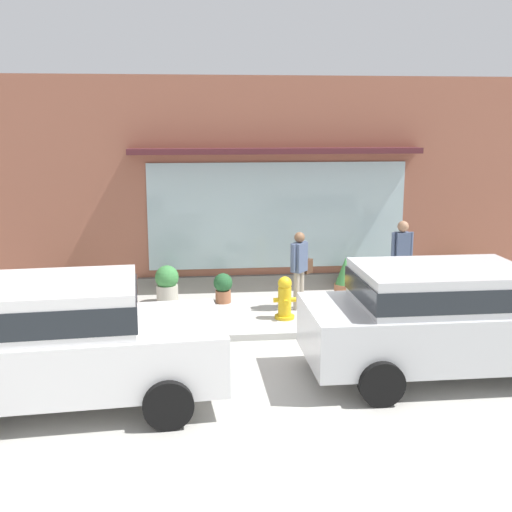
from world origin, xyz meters
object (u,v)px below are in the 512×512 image
fire_hydrant (285,298)px  potted_plant_window_center (167,284)px  potted_plant_near_hydrant (345,277)px  potted_plant_window_left (223,287)px  parked_car_white (60,337)px  pedestrian_with_handbag (300,264)px  potted_plant_low_front (69,284)px  parked_car_silver (449,315)px  pedestrian_passerby (402,255)px  potted_plant_trailing_edge (459,277)px

fire_hydrant → potted_plant_window_center: (-2.26, 1.33, 0.01)m
potted_plant_near_hydrant → potted_plant_window_left: size_ratio=1.29×
parked_car_white → potted_plant_window_left: size_ratio=6.81×
pedestrian_with_handbag → potted_plant_window_left: size_ratio=2.52×
potted_plant_low_front → parked_car_white: bearing=-81.4°
fire_hydrant → potted_plant_window_left: size_ratio=1.33×
parked_car_silver → potted_plant_window_center: parked_car_silver is taller
parked_car_white → parked_car_silver: parked_car_white is taller
pedestrian_with_handbag → potted_plant_near_hydrant: pedestrian_with_handbag is taller
pedestrian_passerby → potted_plant_trailing_edge: pedestrian_passerby is taller
potted_plant_low_front → pedestrian_passerby: bearing=-4.4°
potted_plant_near_hydrant → potted_plant_window_center: (-3.84, -0.30, 0.02)m
pedestrian_passerby → potted_plant_near_hydrant: 1.40m
potted_plant_low_front → potted_plant_window_left: bearing=-2.6°
fire_hydrant → pedestrian_passerby: size_ratio=0.48×
potted_plant_trailing_edge → potted_plant_low_front: 8.38m
potted_plant_low_front → potted_plant_window_center: potted_plant_window_center is taller
pedestrian_with_handbag → potted_plant_window_left: pedestrian_with_handbag is taller
pedestrian_with_handbag → potted_plant_window_left: 1.72m
pedestrian_passerby → parked_car_silver: size_ratio=0.39×
potted_plant_trailing_edge → pedestrian_with_handbag: bearing=-165.8°
potted_plant_trailing_edge → potted_plant_window_left: (-5.24, -0.34, 0.01)m
fire_hydrant → parked_car_white: parked_car_white is taller
parked_car_silver → potted_plant_low_front: parked_car_silver is taller
potted_plant_trailing_edge → potted_plant_near_hydrant: (-2.55, 0.07, 0.06)m
pedestrian_with_handbag → potted_plant_near_hydrant: 1.64m
pedestrian_with_handbag → pedestrian_passerby: size_ratio=0.91×
fire_hydrant → potted_plant_near_hydrant: size_ratio=1.03×
fire_hydrant → parked_car_white: bearing=-135.4°
fire_hydrant → pedestrian_with_handbag: pedestrian_with_handbag is taller
pedestrian_passerby → potted_plant_low_front: bearing=173.1°
potted_plant_low_front → parked_car_silver: bearing=-35.3°
potted_plant_window_left → potted_plant_low_front: bearing=177.4°
parked_car_silver → potted_plant_window_left: 5.28m
parked_car_silver → potted_plant_window_left: bearing=125.5°
pedestrian_with_handbag → potted_plant_window_center: size_ratio=1.99×
fire_hydrant → parked_car_white: (-3.51, -3.46, 0.55)m
potted_plant_window_center → fire_hydrant: bearing=-30.6°
fire_hydrant → parked_car_silver: (1.96, -3.03, 0.53)m
fire_hydrant → pedestrian_with_handbag: bearing=57.6°
parked_car_white → pedestrian_passerby: bearing=31.1°
pedestrian_with_handbag → pedestrian_passerby: 2.17m
parked_car_white → potted_plant_low_front: (-0.73, 4.83, -0.51)m
pedestrian_passerby → potted_plant_window_left: pedestrian_passerby is taller
pedestrian_with_handbag → parked_car_silver: bearing=-115.8°
fire_hydrant → potted_plant_trailing_edge: fire_hydrant is taller
potted_plant_trailing_edge → potted_plant_window_center: 6.39m
pedestrian_passerby → potted_plant_window_center: 4.88m
pedestrian_with_handbag → potted_plant_near_hydrant: (1.18, 1.01, -0.53)m
potted_plant_trailing_edge → parked_car_white: bearing=-146.7°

